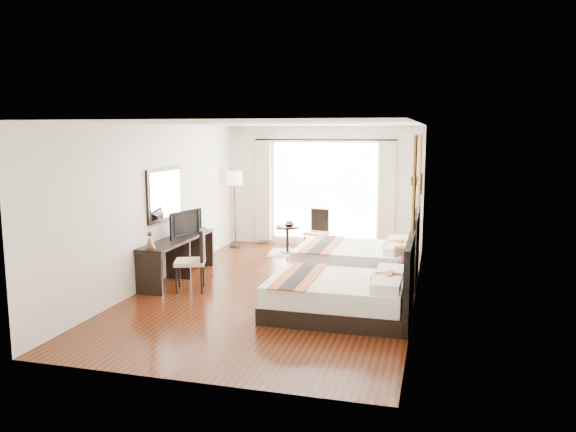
% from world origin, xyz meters
% --- Properties ---
extents(floor, '(4.50, 7.50, 0.01)m').
position_xyz_m(floor, '(0.00, 0.00, -0.01)').
color(floor, '#37110A').
rests_on(floor, ground).
extents(ceiling, '(4.50, 7.50, 0.02)m').
position_xyz_m(ceiling, '(0.00, 0.00, 2.79)').
color(ceiling, white).
rests_on(ceiling, wall_headboard).
extents(wall_headboard, '(0.01, 7.50, 2.80)m').
position_xyz_m(wall_headboard, '(2.25, 0.00, 1.40)').
color(wall_headboard, silver).
rests_on(wall_headboard, floor).
extents(wall_desk, '(0.01, 7.50, 2.80)m').
position_xyz_m(wall_desk, '(-2.25, 0.00, 1.40)').
color(wall_desk, silver).
rests_on(wall_desk, floor).
extents(wall_window, '(4.50, 0.01, 2.80)m').
position_xyz_m(wall_window, '(0.00, 3.75, 1.40)').
color(wall_window, silver).
rests_on(wall_window, floor).
extents(wall_entry, '(4.50, 0.01, 2.80)m').
position_xyz_m(wall_entry, '(0.00, -3.75, 1.40)').
color(wall_entry, silver).
rests_on(wall_entry, floor).
extents(window_glass, '(2.40, 0.02, 2.20)m').
position_xyz_m(window_glass, '(0.00, 3.73, 1.30)').
color(window_glass, white).
rests_on(window_glass, wall_window).
extents(sheer_curtain, '(2.30, 0.02, 2.10)m').
position_xyz_m(sheer_curtain, '(0.00, 3.67, 1.30)').
color(sheer_curtain, white).
rests_on(sheer_curtain, wall_window).
extents(drape_left, '(0.35, 0.14, 2.35)m').
position_xyz_m(drape_left, '(-1.45, 3.63, 1.28)').
color(drape_left, beige).
rests_on(drape_left, floor).
extents(drape_right, '(0.35, 0.14, 2.35)m').
position_xyz_m(drape_right, '(1.45, 3.63, 1.28)').
color(drape_right, beige).
rests_on(drape_right, floor).
extents(art_panel_near, '(0.03, 0.50, 1.35)m').
position_xyz_m(art_panel_near, '(2.23, -1.11, 1.95)').
color(art_panel_near, '#9B4416').
rests_on(art_panel_near, wall_headboard).
extents(art_panel_far, '(0.03, 0.50, 1.35)m').
position_xyz_m(art_panel_far, '(2.23, 1.12, 1.95)').
color(art_panel_far, '#9B4416').
rests_on(art_panel_far, wall_headboard).
extents(wall_sconce, '(0.10, 0.14, 0.14)m').
position_xyz_m(wall_sconce, '(2.19, -0.14, 1.92)').
color(wall_sconce, '#4D2F1B').
rests_on(wall_sconce, wall_headboard).
extents(mirror_frame, '(0.04, 1.25, 0.95)m').
position_xyz_m(mirror_frame, '(-2.22, 0.14, 1.55)').
color(mirror_frame, black).
rests_on(mirror_frame, wall_desk).
extents(mirror_glass, '(0.01, 1.12, 0.82)m').
position_xyz_m(mirror_glass, '(-2.19, 0.14, 1.55)').
color(mirror_glass, white).
rests_on(mirror_glass, mirror_frame).
extents(bed_near, '(2.08, 1.62, 1.17)m').
position_xyz_m(bed_near, '(1.27, -1.11, 0.30)').
color(bed_near, black).
rests_on(bed_near, floor).
extents(bed_far, '(2.20, 1.72, 1.24)m').
position_xyz_m(bed_far, '(1.21, 1.12, 0.32)').
color(bed_far, black).
rests_on(bed_far, floor).
extents(nightstand, '(0.42, 0.53, 0.50)m').
position_xyz_m(nightstand, '(1.99, -0.14, 0.25)').
color(nightstand, black).
rests_on(nightstand, floor).
extents(table_lamp, '(0.22, 0.22, 0.35)m').
position_xyz_m(table_lamp, '(2.01, -0.05, 0.74)').
color(table_lamp, black).
rests_on(table_lamp, nightstand).
extents(vase, '(0.13, 0.13, 0.13)m').
position_xyz_m(vase, '(2.02, -0.30, 0.57)').
color(vase, black).
rests_on(vase, nightstand).
extents(console_desk, '(0.50, 2.20, 0.76)m').
position_xyz_m(console_desk, '(-1.99, 0.14, 0.38)').
color(console_desk, black).
rests_on(console_desk, floor).
extents(television, '(0.33, 0.85, 0.49)m').
position_xyz_m(television, '(-1.97, 0.32, 1.00)').
color(television, black).
rests_on(television, console_desk).
extents(bronze_figurine, '(0.18, 0.18, 0.26)m').
position_xyz_m(bronze_figurine, '(-1.99, -0.86, 0.89)').
color(bronze_figurine, '#4D2F1B').
rests_on(bronze_figurine, console_desk).
extents(desk_chair, '(0.62, 0.62, 1.06)m').
position_xyz_m(desk_chair, '(-1.43, -0.51, 0.32)').
color(desk_chair, beige).
rests_on(desk_chair, floor).
extents(floor_lamp, '(0.35, 0.35, 1.76)m').
position_xyz_m(floor_lamp, '(-1.98, 3.11, 1.49)').
color(floor_lamp, black).
rests_on(floor_lamp, floor).
extents(side_table, '(0.52, 0.52, 0.60)m').
position_xyz_m(side_table, '(-0.63, 2.78, 0.30)').
color(side_table, black).
rests_on(side_table, floor).
extents(fruit_bowl, '(0.26, 0.26, 0.06)m').
position_xyz_m(fruit_bowl, '(-0.59, 2.80, 0.63)').
color(fruit_bowl, '#4E381C').
rests_on(fruit_bowl, side_table).
extents(window_chair, '(0.53, 0.53, 0.97)m').
position_xyz_m(window_chair, '(0.00, 2.92, 0.30)').
color(window_chair, beige).
rests_on(window_chair, floor).
extents(jute_rug, '(1.34, 0.98, 0.01)m').
position_xyz_m(jute_rug, '(-0.39, 2.77, 0.01)').
color(jute_rug, tan).
rests_on(jute_rug, floor).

